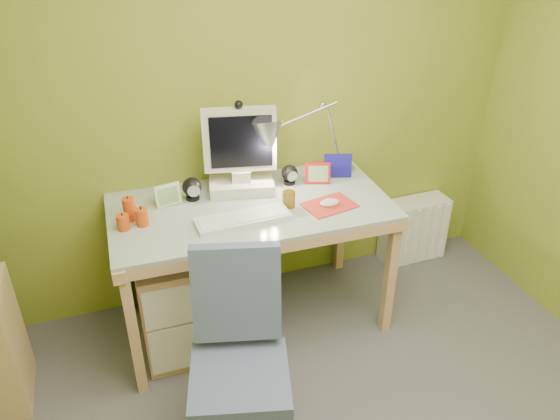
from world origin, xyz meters
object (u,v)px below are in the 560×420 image
object	(u,v)px
desk_lamp	(320,122)
task_chair	(240,380)
desk	(253,265)
radiator	(414,229)
monitor	(240,144)

from	to	relation	value
desk_lamp	task_chair	xyz separation A→B (m)	(-0.74, -0.98, -0.68)
desk	radiator	world-z (taller)	desk
task_chair	radiator	xyz separation A→B (m)	(1.49, 1.07, -0.20)
monitor	desk_lamp	world-z (taller)	desk_lamp
monitor	radiator	size ratio (longest dim) A/B	1.22
desk	task_chair	size ratio (longest dim) A/B	1.71
radiator	task_chair	bearing A→B (deg)	-146.36
monitor	radiator	xyz separation A→B (m)	(1.20, 0.09, -0.82)
desk	desk_lamp	bearing A→B (deg)	22.82
desk_lamp	task_chair	distance (m)	1.40
monitor	desk_lamp	size ratio (longest dim) A/B	0.81
monitor	desk	bearing A→B (deg)	-78.51
desk_lamp	radiator	bearing A→B (deg)	20.05
task_chair	desk_lamp	bearing A→B (deg)	67.36
desk_lamp	task_chair	size ratio (longest dim) A/B	0.78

